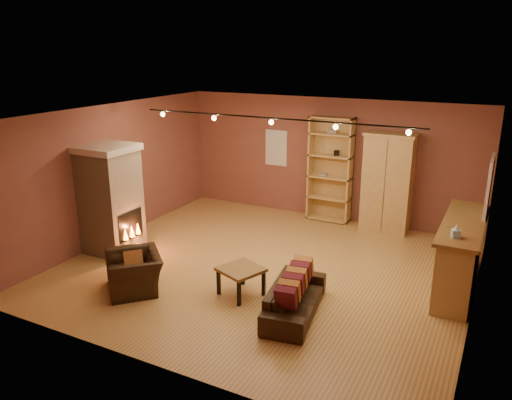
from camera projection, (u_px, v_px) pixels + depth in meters
The scene contains 16 objects.
floor at pixel (265, 268), 9.14m from camera, with size 7.00×7.00×0.00m, color olive.
ceiling at pixel (266, 115), 8.31m from camera, with size 7.00×7.00×0.00m, color brown.
back_wall at pixel (328, 159), 11.48m from camera, with size 7.00×0.02×2.80m, color brown.
left_wall at pixel (113, 173), 10.25m from camera, with size 0.02×6.50×2.80m, color brown.
right_wall at pixel (483, 227), 7.19m from camera, with size 0.02×6.50×2.80m, color brown.
fireplace at pixel (111, 199), 9.64m from camera, with size 1.01×0.98×2.12m.
back_window at pixel (276, 148), 11.99m from camera, with size 0.56×0.04×0.86m, color silver.
bookcase at pixel (331, 168), 11.37m from camera, with size 0.99×0.38×2.41m.
armoire at pixel (387, 183), 10.70m from camera, with size 1.07×0.61×2.17m.
bar_counter at pixel (460, 254), 8.25m from camera, with size 0.65×2.46×1.18m.
tissue_box at pixel (456, 232), 7.39m from camera, with size 0.16×0.16×0.23m.
right_window at pixel (489, 187), 8.32m from camera, with size 0.05×0.90×1.00m, color silver.
loveseat at pixel (295, 292), 7.50m from camera, with size 0.74×1.73×0.72m.
armchair at pixel (134, 266), 8.22m from camera, with size 1.14×1.12×0.85m.
coffee_table at pixel (241, 272), 8.05m from camera, with size 0.81×0.81×0.47m.
track_rail at pixel (271, 120), 8.51m from camera, with size 5.20×0.09×0.13m.
Camera 1 is at (3.67, -7.51, 3.90)m, focal length 35.00 mm.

